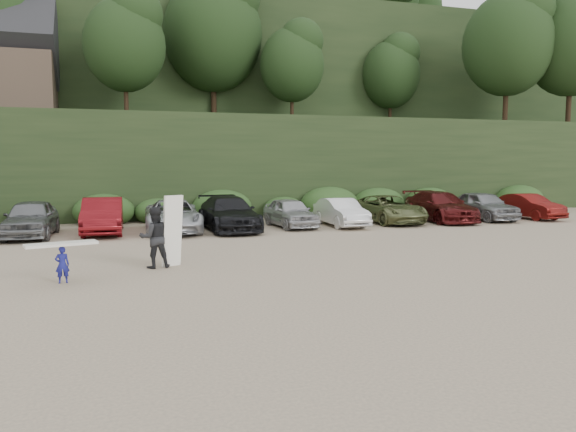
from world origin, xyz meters
name	(u,v)px	position (x,y,z in m)	size (l,w,h in m)	color
ground	(278,268)	(0.00, 0.00, 0.00)	(120.00, 120.00, 0.00)	tan
hillside_backdrop	(159,72)	(-0.26, 35.93, 11.22)	(90.00, 41.50, 28.00)	black
parked_cars	(185,215)	(-1.54, 10.02, 0.78)	(39.46, 6.22, 1.64)	#B2B2B7
child_surfer	(62,256)	(-6.22, -0.28, 0.76)	(1.93, 0.96, 1.11)	navy
adult_surfer	(156,237)	(-3.59, 1.18, 0.97)	(1.41, 0.81, 2.25)	black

